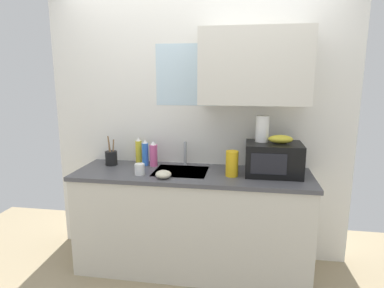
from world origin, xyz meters
TOP-DOWN VIEW (x-y plane):
  - kitchen_wall_assembly at (0.10, 0.31)m, footprint 2.81×0.42m
  - counter_unit at (-0.00, 0.00)m, footprint 2.04×0.63m
  - sink_faucet at (-0.10, 0.24)m, footprint 0.03×0.03m
  - microwave at (0.68, 0.05)m, footprint 0.46×0.35m
  - banana_bunch at (0.73, 0.05)m, footprint 0.20×0.11m
  - paper_towel_roll at (0.58, 0.10)m, footprint 0.11×0.11m
  - dish_soap_bottle_pink at (-0.38, 0.15)m, footprint 0.07×0.07m
  - dish_soap_bottle_blue at (-0.46, 0.16)m, footprint 0.06×0.06m
  - dish_soap_bottle_yellow at (-0.55, 0.22)m, footprint 0.06×0.06m
  - cereal_canister at (0.34, -0.05)m, footprint 0.10×0.10m
  - mug_white at (-0.42, -0.14)m, footprint 0.08×0.08m
  - utensil_crock at (-0.78, 0.12)m, footprint 0.11×0.11m
  - small_bowl at (-0.20, -0.20)m, footprint 0.13×0.13m

SIDE VIEW (x-z plane):
  - counter_unit at x=0.00m, z-range 0.01..0.91m
  - small_bowl at x=-0.20m, z-range 0.90..0.96m
  - mug_white at x=-0.42m, z-range 0.90..0.99m
  - utensil_crock at x=-0.78m, z-range 0.83..1.11m
  - cereal_canister at x=0.34m, z-range 0.90..1.11m
  - sink_faucet at x=-0.10m, z-range 0.90..1.12m
  - dish_soap_bottle_pink at x=-0.38m, z-range 0.89..1.13m
  - dish_soap_bottle_blue at x=-0.46m, z-range 0.89..1.14m
  - dish_soap_bottle_yellow at x=-0.55m, z-range 0.89..1.14m
  - microwave at x=0.68m, z-range 0.90..1.17m
  - banana_bunch at x=0.73m, z-range 1.17..1.24m
  - paper_towel_roll at x=0.58m, z-range 1.17..1.39m
  - kitchen_wall_assembly at x=0.10m, z-range 0.11..2.61m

